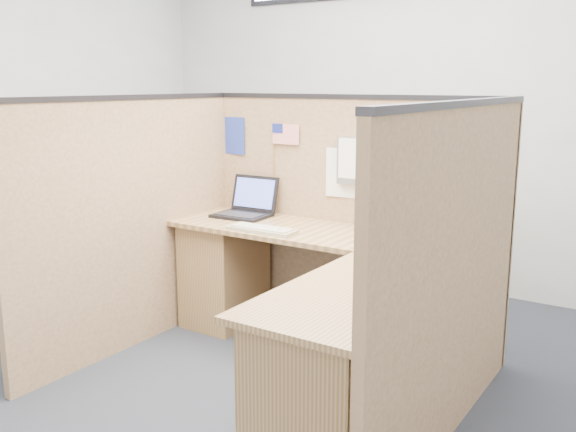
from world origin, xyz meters
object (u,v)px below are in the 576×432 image
Objects in this scene: laptop at (247,206)px; keyboard at (262,229)px; mouse at (421,248)px; l_desk at (314,310)px.

laptop is 0.83× the size of keyboard.
l_desk is at bearing -152.28° from mouse.
laptop is at bearing 147.81° from l_desk.
mouse is at bearing -13.68° from laptop.
keyboard is (-0.48, 0.19, 0.35)m from l_desk.
laptop is 3.35× the size of mouse.
keyboard is 0.98m from mouse.
laptop reaches higher than l_desk.
l_desk is 4.50× the size of keyboard.
l_desk is 18.26× the size of mouse.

